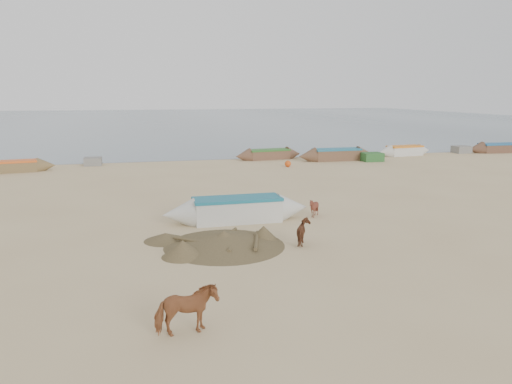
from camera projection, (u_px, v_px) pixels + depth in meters
ground at (284, 242)px, 17.27m from camera, size 140.00×140.00×0.00m
sea at (158, 120)px, 95.33m from camera, size 160.00×160.00×0.00m
cow_adult at (186, 310)px, 10.56m from camera, size 1.38×0.75×1.12m
calf_front at (314, 208)px, 20.73m from camera, size 0.80×0.73×0.79m
calf_right at (305, 232)px, 16.93m from camera, size 0.77×0.89×0.86m
near_canoe at (237, 210)px, 19.94m from camera, size 5.95×1.30×0.99m
debris_pile at (224, 239)px, 16.82m from camera, size 4.78×4.78×0.45m
waterline_canoes at (200, 158)px, 36.33m from camera, size 56.72×4.13×0.92m
beach_clutter at (246, 159)px, 36.53m from camera, size 43.92×5.13×0.64m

